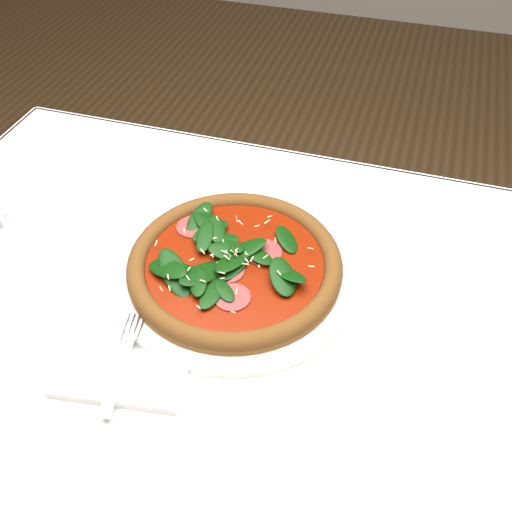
% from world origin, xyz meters
% --- Properties ---
extents(dining_table, '(1.21, 0.81, 0.75)m').
position_xyz_m(dining_table, '(0.00, 0.00, 0.65)').
color(dining_table, white).
rests_on(dining_table, ground).
extents(plate, '(0.37, 0.37, 0.02)m').
position_xyz_m(plate, '(-0.03, 0.06, 0.76)').
color(plate, silver).
rests_on(plate, dining_table).
extents(pizza, '(0.36, 0.36, 0.04)m').
position_xyz_m(pizza, '(-0.03, 0.06, 0.78)').
color(pizza, '#A06826').
rests_on(pizza, plate).
extents(napkin, '(0.18, 0.10, 0.01)m').
position_xyz_m(napkin, '(-0.12, -0.16, 0.76)').
color(napkin, white).
rests_on(napkin, dining_table).
extents(fork, '(0.05, 0.16, 0.00)m').
position_xyz_m(fork, '(-0.12, -0.13, 0.77)').
color(fork, silver).
rests_on(fork, napkin).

